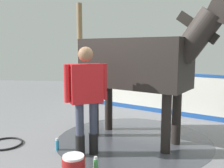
# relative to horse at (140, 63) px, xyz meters

# --- Properties ---
(ground_plane) EXTENTS (16.00, 16.00, 0.02)m
(ground_plane) POSITION_rel_horse_xyz_m (-0.05, -0.14, -1.45)
(ground_plane) COLOR gray
(wet_patch) EXTENTS (2.88, 2.88, 0.00)m
(wet_patch) POSITION_rel_horse_xyz_m (-0.06, -0.11, -1.44)
(wet_patch) COLOR #42444C
(wet_patch) RESTS_ON ground
(barrier_wall) EXTENTS (2.81, 5.36, 1.09)m
(barrier_wall) POSITION_rel_horse_xyz_m (-1.95, 0.87, -0.94)
(barrier_wall) COLOR silver
(barrier_wall) RESTS_ON ground
(roof_post_far) EXTENTS (0.16, 0.16, 3.00)m
(roof_post_far) POSITION_rel_horse_xyz_m (-2.94, -1.83, 0.06)
(roof_post_far) COLOR olive
(roof_post_far) RESTS_ON ground
(horse) EXTENTS (1.80, 3.01, 2.49)m
(horse) POSITION_rel_horse_xyz_m (0.00, 0.00, 0.00)
(horse) COLOR black
(horse) RESTS_ON ground
(handler) EXTENTS (0.44, 0.61, 1.73)m
(handler) POSITION_rel_horse_xyz_m (0.72, -0.83, -0.44)
(handler) COLOR black
(handler) RESTS_ON ground
(wash_bucket) EXTENTS (0.31, 0.31, 0.30)m
(wash_bucket) POSITION_rel_horse_xyz_m (1.44, -0.85, -1.29)
(wash_bucket) COLOR maroon
(wash_bucket) RESTS_ON ground
(bottle_shampoo) EXTENTS (0.07, 0.07, 0.20)m
(bottle_shampoo) POSITION_rel_horse_xyz_m (0.60, -1.37, -1.35)
(bottle_shampoo) COLOR #3399CC
(bottle_shampoo) RESTS_ON ground
(bottle_spray) EXTENTS (0.07, 0.07, 0.20)m
(bottle_spray) POSITION_rel_horse_xyz_m (1.23, -0.59, -1.35)
(bottle_spray) COLOR #4CA559
(bottle_spray) RESTS_ON ground
(hose_coil) EXTENTS (0.61, 0.61, 0.03)m
(hose_coil) POSITION_rel_horse_xyz_m (0.48, -2.37, -1.42)
(hose_coil) COLOR black
(hose_coil) RESTS_ON ground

